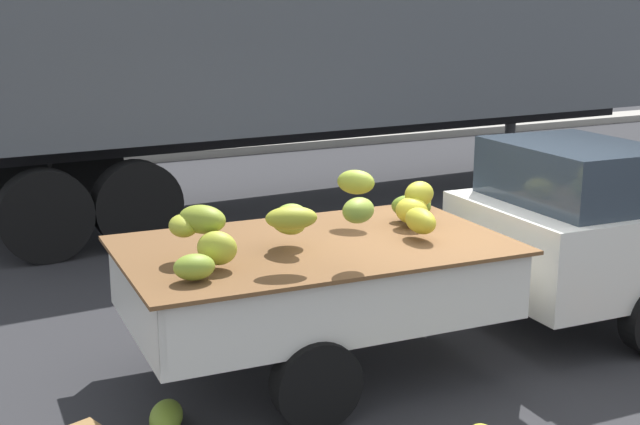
# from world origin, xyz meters

# --- Properties ---
(ground) EXTENTS (220.00, 220.00, 0.00)m
(ground) POSITION_xyz_m (0.00, 0.00, 0.00)
(ground) COLOR #28282B
(curb_strip) EXTENTS (80.00, 0.80, 0.16)m
(curb_strip) POSITION_xyz_m (0.00, 10.16, 0.08)
(curb_strip) COLOR gray
(curb_strip) RESTS_ON ground
(pickup_truck) EXTENTS (5.35, 2.07, 1.70)m
(pickup_truck) POSITION_xyz_m (0.66, 0.00, 0.89)
(pickup_truck) COLOR silver
(pickup_truck) RESTS_ON ground
(semi_trailer) EXTENTS (12.07, 2.96, 3.95)m
(semi_trailer) POSITION_xyz_m (1.82, 5.61, 2.54)
(semi_trailer) COLOR #4C5156
(semi_trailer) RESTS_ON ground
(fallen_banana_bunch_near_tailgate) EXTENTS (0.38, 0.45, 0.20)m
(fallen_banana_bunch_near_tailgate) POSITION_xyz_m (-2.75, -0.24, 0.10)
(fallen_banana_bunch_near_tailgate) COLOR olive
(fallen_banana_bunch_near_tailgate) RESTS_ON ground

